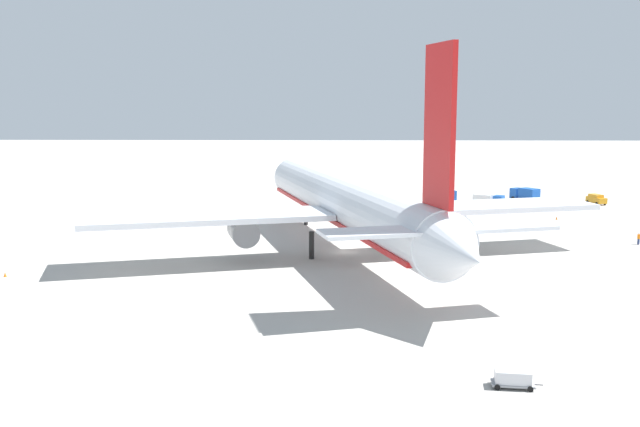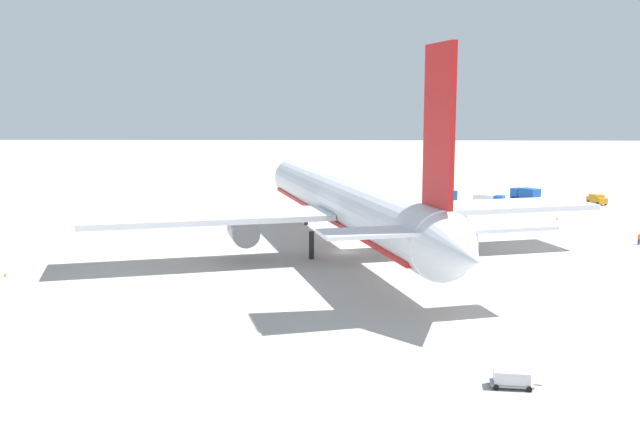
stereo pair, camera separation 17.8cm
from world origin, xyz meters
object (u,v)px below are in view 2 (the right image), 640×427
service_truck_5 (526,194)px  baggage_cart_0 (512,378)px  service_truck_1 (444,192)px  ground_worker_0 (428,201)px  traffic_cone_2 (5,274)px  service_truck_2 (489,201)px  airliner (348,203)px  ground_worker_2 (639,239)px  traffic_cone_1 (557,218)px  service_van (597,199)px

service_truck_5 → baggage_cart_0: service_truck_5 is taller
service_truck_1 → baggage_cart_0: (-99.06, 9.69, -0.98)m
baggage_cart_0 → ground_worker_0: (91.89, -5.48, 0.18)m
traffic_cone_2 → service_truck_2: bearing=-50.3°
airliner → ground_worker_2: (7.28, -41.49, -5.95)m
service_truck_1 → traffic_cone_1: service_truck_1 is taller
service_truck_2 → service_truck_5: (10.78, -9.82, -0.00)m
airliner → service_van: airliner is taller
ground_worker_2 → service_van: bearing=-12.0°
baggage_cart_0 → service_truck_5: bearing=-15.0°
airliner → ground_worker_2: airliner is taller
service_truck_2 → traffic_cone_2: bearing=129.7°
service_truck_2 → traffic_cone_1: service_truck_2 is taller
service_truck_5 → ground_worker_2: service_truck_5 is taller
service_truck_2 → traffic_cone_2: 87.24m
service_truck_2 → traffic_cone_1: 15.59m
airliner → traffic_cone_1: bearing=-51.3°
baggage_cart_0 → ground_worker_2: (52.45, -30.47, 0.16)m
traffic_cone_1 → traffic_cone_2: 87.75m
service_truck_2 → service_truck_1: bearing=28.9°
service_truck_1 → baggage_cart_0: size_ratio=1.97×
service_truck_1 → airliner: bearing=159.0°
ground_worker_2 → service_truck_2: bearing=22.2°
service_truck_2 → service_van: service_truck_2 is taller
service_truck_2 → ground_worker_0: (4.90, 10.87, -0.69)m
service_truck_1 → service_van: bearing=-99.6°
service_van → ground_worker_0: size_ratio=2.80×
ground_worker_2 → traffic_cone_2: size_ratio=3.05×
airliner → traffic_cone_2: (-13.84, 39.80, -6.53)m
baggage_cart_0 → traffic_cone_1: size_ratio=6.57×
traffic_cone_2 → service_truck_5: bearing=-49.2°
airliner → ground_worker_0: (46.73, -16.50, -5.94)m
ground_worker_0 → service_van: bearing=-86.3°
service_van → ground_worker_2: 42.54m
service_truck_5 → service_van: bearing=-105.8°
service_truck_2 → ground_worker_2: (-34.55, -14.12, -0.70)m
airliner → baggage_cart_0: 46.89m
airliner → traffic_cone_1: (29.33, -36.60, -6.53)m
traffic_cone_1 → traffic_cone_2: bearing=119.5°
baggage_cart_0 → traffic_cone_1: bearing=-19.0°
service_truck_5 → traffic_cone_2: 101.70m
ground_worker_2 → service_truck_1: bearing=24.0°
service_truck_1 → service_truck_5: service_truck_1 is taller
service_van → traffic_cone_2: size_ratio=8.67×
service_truck_1 → baggage_cart_0: service_truck_1 is taller
baggage_cart_0 → service_van: bearing=-22.7°
ground_worker_0 → traffic_cone_2: size_ratio=3.09×
airliner → service_truck_1: (53.89, -20.71, -5.13)m
service_truck_1 → service_truck_2: bearing=-151.1°
traffic_cone_2 → airliner: bearing=-70.8°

